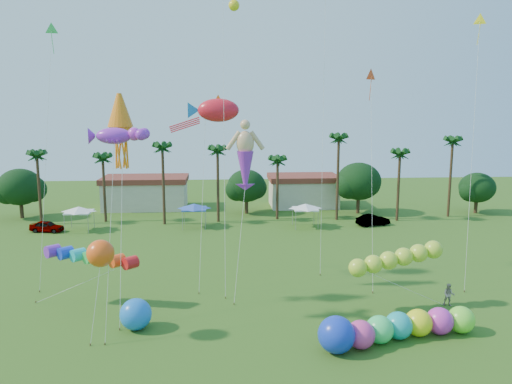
{
  "coord_description": "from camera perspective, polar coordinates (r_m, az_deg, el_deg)",
  "views": [
    {
      "loc": [
        -2.38,
        -25.14,
        14.93
      ],
      "look_at": [
        0.0,
        10.0,
        9.0
      ],
      "focal_mm": 35.0,
      "sensor_mm": 36.0,
      "label": 1
    }
  ],
  "objects": [
    {
      "name": "squid_kite",
      "position": [
        37.83,
        -15.22,
        7.04
      ],
      "size": [
        2.4,
        5.86,
        16.11
      ],
      "color": "orange",
      "rests_on": "ground"
    },
    {
      "name": "green_worm",
      "position": [
        37.57,
        11.56,
        -8.49
      ],
      "size": [
        10.87,
        2.93,
        4.22
      ],
      "color": "#B4D830",
      "rests_on": "ground"
    },
    {
      "name": "fish_kite",
      "position": [
        42.99,
        -4.33,
        9.3
      ],
      "size": [
        5.33,
        5.17,
        15.86
      ],
      "color": "red",
      "rests_on": "ground"
    },
    {
      "name": "blue_ball",
      "position": [
        35.88,
        -13.58,
        -13.42
      ],
      "size": [
        2.16,
        2.16,
        2.16
      ],
      "primitive_type": "sphere",
      "color": "blue",
      "rests_on": "ground"
    },
    {
      "name": "caterpillar_inflatable",
      "position": [
        34.42,
        15.3,
        -14.73
      ],
      "size": [
        11.31,
        4.48,
        2.31
      ],
      "rotation": [
        0.0,
        0.0,
        0.25
      ],
      "color": "#D73890",
      "rests_on": "ground"
    },
    {
      "name": "delta_kite_yellow",
      "position": [
        46.51,
        24.19,
        16.89
      ],
      "size": [
        1.96,
        3.65,
        22.58
      ],
      "color": "yellow",
      "rests_on": "ground"
    },
    {
      "name": "orange_ball_kite",
      "position": [
        33.49,
        -17.35,
        -6.72
      ],
      "size": [
        2.02,
        2.02,
        6.68
      ],
      "color": "#FF5214",
      "rests_on": "ground"
    },
    {
      "name": "merman_kite",
      "position": [
        40.24,
        -1.23,
        3.66
      ],
      "size": [
        2.39,
        4.47,
        13.54
      ],
      "color": "#DCAA7D",
      "rests_on": "ground"
    },
    {
      "name": "ground",
      "position": [
        29.33,
        1.42,
        -21.04
      ],
      "size": [
        160.0,
        160.0,
        0.0
      ],
      "primitive_type": "plane",
      "color": "#285116",
      "rests_on": "ground"
    },
    {
      "name": "tent_row",
      "position": [
        62.77,
        -7.11,
        -1.71
      ],
      "size": [
        31.0,
        4.0,
        0.6
      ],
      "color": "white",
      "rests_on": "ground"
    },
    {
      "name": "buildings_row",
      "position": [
        76.24,
        -4.35,
        -0.24
      ],
      "size": [
        35.0,
        7.0,
        4.0
      ],
      "color": "beige",
      "rests_on": "ground"
    },
    {
      "name": "delta_kite_green",
      "position": [
        47.37,
        -22.35,
        16.3
      ],
      "size": [
        1.49,
        4.98,
        22.08
      ],
      "color": "green",
      "rests_on": "ground"
    },
    {
      "name": "delta_kite_red",
      "position": [
        44.06,
        13.01,
        12.48
      ],
      "size": [
        1.21,
        4.62,
        18.25
      ],
      "color": "#F6481B",
      "rests_on": "ground"
    },
    {
      "name": "car_a",
      "position": [
        66.13,
        -22.79,
        -3.64
      ],
      "size": [
        4.28,
        2.39,
        1.38
      ],
      "primitive_type": "imported",
      "rotation": [
        0.0,
        0.0,
        1.37
      ],
      "color": "#4C4C54",
      "rests_on": "ground"
    },
    {
      "name": "tree_line",
      "position": [
        70.2,
        1.03,
        0.82
      ],
      "size": [
        69.46,
        8.91,
        11.0
      ],
      "color": "#3A2819",
      "rests_on": "ground"
    },
    {
      "name": "lobster_kite",
      "position": [
        34.47,
        -15.94,
        6.18
      ],
      "size": [
        4.45,
        4.97,
        13.91
      ],
      "color": "purple",
      "rests_on": "ground"
    },
    {
      "name": "rainbow_tube",
      "position": [
        39.15,
        -16.73,
        -7.8
      ],
      "size": [
        9.11,
        4.71,
        4.01
      ],
      "color": "red",
      "rests_on": "ground"
    },
    {
      "name": "spectator_b",
      "position": [
        41.51,
        21.18,
        -10.91
      ],
      "size": [
        1.04,
        0.94,
        1.74
      ],
      "primitive_type": "imported",
      "rotation": [
        0.0,
        0.0,
        -0.4
      ],
      "color": "#AA958D",
      "rests_on": "ground"
    },
    {
      "name": "car_b",
      "position": [
        66.01,
        13.23,
        -3.14
      ],
      "size": [
        4.57,
        2.65,
        1.42
      ],
      "primitive_type": "imported",
      "rotation": [
        0.0,
        0.0,
        1.85
      ],
      "color": "#4C4C54",
      "rests_on": "ground"
    }
  ]
}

